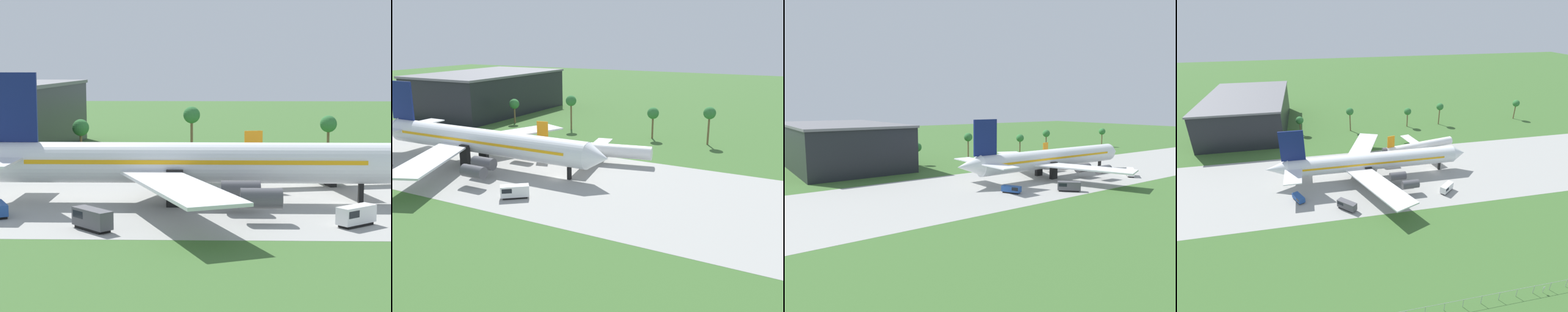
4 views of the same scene
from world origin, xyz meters
TOP-DOWN VIEW (x-y plane):
  - ground_plane at (0.00, 0.00)m, footprint 600.00×600.00m
  - taxiway_strip at (0.00, 0.00)m, footprint 320.00×44.00m
  - jet_airliner at (-23.18, 0.95)m, footprint 70.73×58.51m
  - regional_aircraft at (0.50, 16.13)m, footprint 30.09×27.29m
  - baggage_tug at (-1.17, -14.18)m, footprint 5.60×5.03m
  - fuel_truck at (-34.36, -17.01)m, footprint 5.73×5.75m
  - catering_van at (-48.30, -9.86)m, footprint 4.11×5.47m
  - terminal_building at (-72.54, 62.86)m, footprint 36.72×61.20m
  - palm_tree_row at (4.47, 47.78)m, footprint 117.39×3.60m

SIDE VIEW (x-z plane):
  - ground_plane at x=0.00m, z-range 0.00..0.00m
  - taxiway_strip at x=0.00m, z-range 0.00..0.02m
  - catering_van at x=-48.30m, z-range 0.10..2.02m
  - baggage_tug at x=-1.17m, z-range 0.10..2.72m
  - fuel_truck at x=-34.36m, z-range 0.10..2.78m
  - regional_aircraft at x=0.50m, z-range -1.64..8.00m
  - jet_airliner at x=-23.18m, z-range -3.72..15.60m
  - terminal_building at x=-72.54m, z-range 0.02..16.39m
  - palm_tree_row at x=4.47m, z-range 2.52..14.14m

